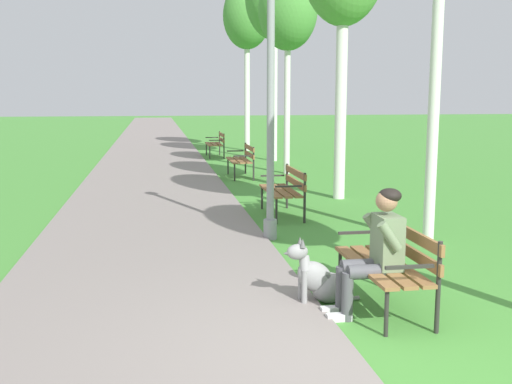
{
  "coord_description": "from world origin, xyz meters",
  "views": [
    {
      "loc": [
        -1.73,
        -4.45,
        2.12
      ],
      "look_at": [
        -0.46,
        3.14,
        0.9
      ],
      "focal_mm": 42.79,
      "sensor_mm": 36.0,
      "label": 1
    }
  ],
  "objects_px": {
    "park_bench_near": "(390,259)",
    "lamp_post_near": "(271,104)",
    "person_seated_on_near_bench": "(376,247)",
    "birch_tree_sixth": "(247,17)",
    "park_bench_far": "(242,158)",
    "birch_tree_fourth": "(288,11)",
    "dog_grey": "(319,279)",
    "park_bench_furthest": "(216,142)",
    "park_bench_mid": "(285,187)"
  },
  "relations": [
    {
      "from": "park_bench_near",
      "to": "birch_tree_sixth",
      "type": "relative_size",
      "value": 0.24
    },
    {
      "from": "birch_tree_fourth",
      "to": "birch_tree_sixth",
      "type": "height_order",
      "value": "birch_tree_sixth"
    },
    {
      "from": "person_seated_on_near_bench",
      "to": "birch_tree_sixth",
      "type": "distance_m",
      "value": 18.47
    },
    {
      "from": "lamp_post_near",
      "to": "birch_tree_sixth",
      "type": "height_order",
      "value": "birch_tree_sixth"
    },
    {
      "from": "park_bench_furthest",
      "to": "birch_tree_fourth",
      "type": "xyz_separation_m",
      "value": [
        1.43,
        -4.87,
        3.8
      ]
    },
    {
      "from": "person_seated_on_near_bench",
      "to": "lamp_post_near",
      "type": "height_order",
      "value": "lamp_post_near"
    },
    {
      "from": "park_bench_mid",
      "to": "lamp_post_near",
      "type": "height_order",
      "value": "lamp_post_near"
    },
    {
      "from": "park_bench_near",
      "to": "park_bench_far",
      "type": "distance_m",
      "value": 10.07
    },
    {
      "from": "park_bench_furthest",
      "to": "birch_tree_sixth",
      "type": "relative_size",
      "value": 0.24
    },
    {
      "from": "person_seated_on_near_bench",
      "to": "birch_tree_sixth",
      "type": "bearing_deg",
      "value": 85.33
    },
    {
      "from": "park_bench_near",
      "to": "park_bench_furthest",
      "type": "distance_m",
      "value": 15.5
    },
    {
      "from": "person_seated_on_near_bench",
      "to": "birch_tree_fourth",
      "type": "height_order",
      "value": "birch_tree_fourth"
    },
    {
      "from": "park_bench_near",
      "to": "park_bench_mid",
      "type": "relative_size",
      "value": 1.0
    },
    {
      "from": "park_bench_mid",
      "to": "park_bench_far",
      "type": "height_order",
      "value": "same"
    },
    {
      "from": "lamp_post_near",
      "to": "birch_tree_fourth",
      "type": "xyz_separation_m",
      "value": [
        1.89,
        7.49,
        2.32
      ]
    },
    {
      "from": "park_bench_far",
      "to": "birch_tree_fourth",
      "type": "height_order",
      "value": "birch_tree_fourth"
    },
    {
      "from": "birch_tree_fourth",
      "to": "birch_tree_sixth",
      "type": "bearing_deg",
      "value": 90.09
    },
    {
      "from": "lamp_post_near",
      "to": "dog_grey",
      "type": "bearing_deg",
      "value": -90.72
    },
    {
      "from": "park_bench_far",
      "to": "birch_tree_sixth",
      "type": "xyz_separation_m",
      "value": [
        1.29,
        7.67,
        4.5
      ]
    },
    {
      "from": "park_bench_near",
      "to": "park_bench_furthest",
      "type": "bearing_deg",
      "value": 90.61
    },
    {
      "from": "person_seated_on_near_bench",
      "to": "birch_tree_sixth",
      "type": "relative_size",
      "value": 0.2
    },
    {
      "from": "birch_tree_sixth",
      "to": "park_bench_near",
      "type": "bearing_deg",
      "value": -94.05
    },
    {
      "from": "park_bench_far",
      "to": "birch_tree_fourth",
      "type": "bearing_deg",
      "value": 23.14
    },
    {
      "from": "birch_tree_sixth",
      "to": "park_bench_furthest",
      "type": "bearing_deg",
      "value": -122.33
    },
    {
      "from": "lamp_post_near",
      "to": "park_bench_mid",
      "type": "bearing_deg",
      "value": 70.78
    },
    {
      "from": "park_bench_furthest",
      "to": "person_seated_on_near_bench",
      "type": "xyz_separation_m",
      "value": [
        -0.04,
        -15.65,
        0.17
      ]
    },
    {
      "from": "lamp_post_near",
      "to": "birch_tree_sixth",
      "type": "bearing_deg",
      "value": 82.69
    },
    {
      "from": "park_bench_near",
      "to": "birch_tree_sixth",
      "type": "bearing_deg",
      "value": 85.95
    },
    {
      "from": "park_bench_mid",
      "to": "person_seated_on_near_bench",
      "type": "height_order",
      "value": "person_seated_on_near_bench"
    },
    {
      "from": "park_bench_far",
      "to": "dog_grey",
      "type": "bearing_deg",
      "value": -93.62
    },
    {
      "from": "park_bench_near",
      "to": "lamp_post_near",
      "type": "height_order",
      "value": "lamp_post_near"
    },
    {
      "from": "park_bench_mid",
      "to": "birch_tree_fourth",
      "type": "xyz_separation_m",
      "value": [
        1.28,
        5.76,
        3.8
      ]
    },
    {
      "from": "park_bench_near",
      "to": "birch_tree_fourth",
      "type": "xyz_separation_m",
      "value": [
        1.27,
        10.63,
        3.8
      ]
    },
    {
      "from": "lamp_post_near",
      "to": "birch_tree_fourth",
      "type": "bearing_deg",
      "value": 75.88
    },
    {
      "from": "park_bench_near",
      "to": "lamp_post_near",
      "type": "bearing_deg",
      "value": 101.18
    },
    {
      "from": "park_bench_mid",
      "to": "person_seated_on_near_bench",
      "type": "distance_m",
      "value": 5.03
    },
    {
      "from": "birch_tree_sixth",
      "to": "person_seated_on_near_bench",
      "type": "bearing_deg",
      "value": -94.67
    },
    {
      "from": "park_bench_furthest",
      "to": "birch_tree_sixth",
      "type": "xyz_separation_m",
      "value": [
        1.42,
        2.24,
        4.5
      ]
    },
    {
      "from": "park_bench_mid",
      "to": "lamp_post_near",
      "type": "relative_size",
      "value": 0.39
    },
    {
      "from": "park_bench_near",
      "to": "person_seated_on_near_bench",
      "type": "xyz_separation_m",
      "value": [
        -0.21,
        -0.16,
        0.17
      ]
    },
    {
      "from": "park_bench_furthest",
      "to": "park_bench_far",
      "type": "bearing_deg",
      "value": -88.63
    },
    {
      "from": "park_bench_far",
      "to": "lamp_post_near",
      "type": "distance_m",
      "value": 7.12
    },
    {
      "from": "dog_grey",
      "to": "birch_tree_fourth",
      "type": "distance_m",
      "value": 11.3
    },
    {
      "from": "park_bench_near",
      "to": "park_bench_mid",
      "type": "bearing_deg",
      "value": 90.19
    },
    {
      "from": "park_bench_near",
      "to": "park_bench_far",
      "type": "xyz_separation_m",
      "value": [
        -0.04,
        10.07,
        0.0
      ]
    },
    {
      "from": "birch_tree_fourth",
      "to": "birch_tree_sixth",
      "type": "relative_size",
      "value": 0.86
    },
    {
      "from": "lamp_post_near",
      "to": "birch_tree_sixth",
      "type": "relative_size",
      "value": 0.61
    },
    {
      "from": "birch_tree_fourth",
      "to": "person_seated_on_near_bench",
      "type": "bearing_deg",
      "value": -97.78
    },
    {
      "from": "birch_tree_fourth",
      "to": "birch_tree_sixth",
      "type": "distance_m",
      "value": 7.15
    },
    {
      "from": "park_bench_far",
      "to": "birch_tree_fourth",
      "type": "xyz_separation_m",
      "value": [
        1.3,
        0.56,
        3.8
      ]
    }
  ]
}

